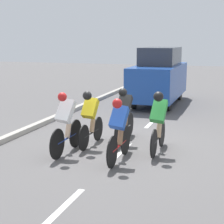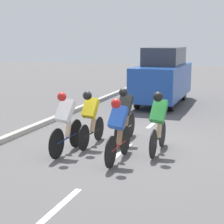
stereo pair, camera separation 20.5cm
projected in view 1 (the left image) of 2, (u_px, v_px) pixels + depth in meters
The scene contains 11 objects.
ground_plane at pixel (127, 146), 9.47m from camera, with size 60.00×60.00×0.00m, color #565454.
lane_stripe_near at pixel (65, 205), 6.11m from camera, with size 0.12×1.40×0.01m, color white.
lane_stripe_mid at pixel (122, 151), 9.09m from camera, with size 0.12×1.40×0.01m, color white.
lane_stripe_far at pixel (151, 123), 12.07m from camera, with size 0.12×1.40×0.01m, color white.
curb at pixel (8, 137), 10.07m from camera, with size 0.20×25.84×0.14m, color #A8A399.
cyclist_blue at pixel (119, 129), 8.15m from camera, with size 0.37×1.69×1.46m.
cyclist_yellow at pixel (90, 117), 9.35m from camera, with size 0.35×1.63×1.44m.
cyclist_white at pixel (66, 122), 8.72m from camera, with size 0.38×1.72×1.51m.
cyclist_green at pixel (159, 120), 8.78m from camera, with size 0.37×1.65×1.51m.
cyclist_black at pixel (124, 114), 9.74m from camera, with size 0.36×1.70×1.47m.
support_car at pixel (159, 76), 15.51m from camera, with size 1.70×4.52×2.34m.
Camera 1 is at (-2.53, 8.78, 2.68)m, focal length 60.00 mm.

